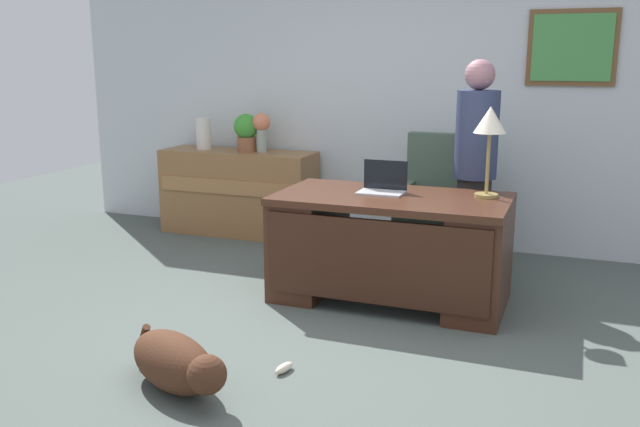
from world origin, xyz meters
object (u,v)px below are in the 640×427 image
object	(u,v)px
armchair	(438,208)
dog_toy_bone	(284,368)
desk_lamp	(490,126)
vase_empty	(204,133)
dog_lying	(177,363)
laptop	(383,185)
vase_with_flowers	(261,128)
desk	(390,245)
credenza	(239,192)
potted_plant	(246,131)
person_standing	(475,169)

from	to	relation	value
armchair	dog_toy_bone	bearing A→B (deg)	-98.89
desk_lamp	vase_empty	size ratio (longest dim) A/B	2.03
dog_lying	laptop	world-z (taller)	laptop
armchair	vase_with_flowers	world-z (taller)	vase_with_flowers
desk	dog_lying	bearing A→B (deg)	-111.08
desk	laptop	size ratio (longest dim) A/B	5.04
desk	credenza	xyz separation A→B (m)	(-1.90, 1.32, 0.00)
potted_plant	desk	bearing A→B (deg)	-36.34
potted_plant	dog_toy_bone	size ratio (longest dim) A/B	2.54
credenza	desk_lamp	xyz separation A→B (m)	(2.52, -1.11, 0.84)
armchair	person_standing	size ratio (longest dim) A/B	0.64
desk	desk_lamp	size ratio (longest dim) A/B	2.59
desk_lamp	potted_plant	size ratio (longest dim) A/B	1.73
vase_with_flowers	vase_empty	distance (m)	0.64
laptop	dog_toy_bone	xyz separation A→B (m)	(-0.14, -1.44, -0.79)
person_standing	potted_plant	xyz separation A→B (m)	(-2.27, 0.65, 0.14)
person_standing	vase_with_flowers	bearing A→B (deg)	162.94
credenza	armchair	world-z (taller)	armchair
dog_toy_bone	desk	bearing A→B (deg)	80.14
credenza	laptop	distance (m)	2.22
armchair	desk_lamp	bearing A→B (deg)	-58.50
armchair	desk_lamp	size ratio (longest dim) A/B	1.75
desk	person_standing	world-z (taller)	person_standing
desk	potted_plant	world-z (taller)	potted_plant
desk_lamp	vase_with_flowers	world-z (taller)	desk_lamp
laptop	desk_lamp	world-z (taller)	desk_lamp
vase_empty	potted_plant	world-z (taller)	potted_plant
vase_empty	dog_toy_bone	bearing A→B (deg)	-52.48
dog_lying	potted_plant	size ratio (longest dim) A/B	2.08
dog_lying	vase_empty	xyz separation A→B (m)	(-1.60, 3.05, 0.82)
potted_plant	credenza	bearing A→B (deg)	-179.25
desk	dog_lying	distance (m)	1.87
credenza	desk_lamp	world-z (taller)	desk_lamp
dog_lying	vase_with_flowers	size ratio (longest dim) A/B	2.02
person_standing	vase_empty	bearing A→B (deg)	166.72
desk	armchair	bearing A→B (deg)	82.41
dog_toy_bone	credenza	bearing A→B (deg)	122.14
potted_plant	desk_lamp	bearing A→B (deg)	-24.77
dog_lying	armchair	bearing A→B (deg)	73.68
laptop	armchair	bearing A→B (deg)	76.03
dog_toy_bone	laptop	bearing A→B (deg)	84.37
armchair	dog_lying	distance (m)	2.86
desk	potted_plant	size ratio (longest dim) A/B	4.48
desk	desk_lamp	world-z (taller)	desk_lamp
desk	vase_with_flowers	distance (m)	2.20
vase_empty	laptop	bearing A→B (deg)	-29.19
dog_toy_bone	vase_with_flowers	bearing A→B (deg)	117.90
desk_lamp	vase_empty	xyz separation A→B (m)	(-2.89, 1.12, -0.28)
credenza	potted_plant	world-z (taller)	potted_plant
dog_lying	vase_with_flowers	xyz separation A→B (m)	(-0.97, 3.05, 0.90)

